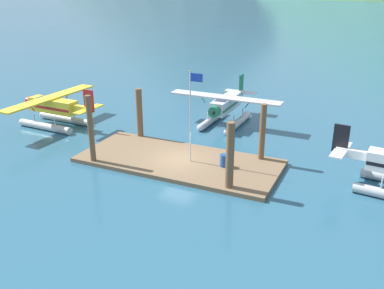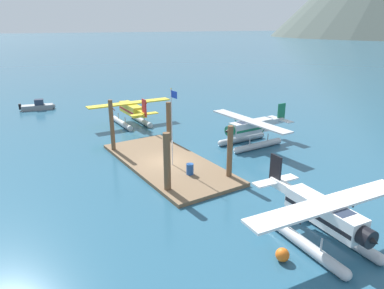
# 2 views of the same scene
# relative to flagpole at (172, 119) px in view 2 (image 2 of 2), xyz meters

# --- Properties ---
(ground_plane) EXTENTS (1200.00, 1200.00, 0.00)m
(ground_plane) POSITION_rel_flagpole_xyz_m (-1.03, -0.04, -4.35)
(ground_plane) COLOR #285670
(dock_platform) EXTENTS (14.60, 6.36, 0.30)m
(dock_platform) POSITION_rel_flagpole_xyz_m (-1.03, -0.04, -4.20)
(dock_platform) COLOR brown
(dock_platform) RESTS_ON ground
(piling_near_left) EXTENTS (0.40, 0.40, 5.12)m
(piling_near_left) POSITION_rel_flagpole_xyz_m (-6.52, -2.84, -1.79)
(piling_near_left) COLOR brown
(piling_near_left) RESTS_ON ground
(piling_near_right) EXTENTS (0.51, 0.51, 4.59)m
(piling_near_right) POSITION_rel_flagpole_xyz_m (3.80, -2.66, -2.06)
(piling_near_right) COLOR brown
(piling_near_right) RESTS_ON ground
(piling_far_left) EXTENTS (0.51, 0.51, 4.31)m
(piling_far_left) POSITION_rel_flagpole_xyz_m (-6.16, 3.07, -2.20)
(piling_far_left) COLOR brown
(piling_far_left) RESTS_ON ground
(piling_far_right) EXTENTS (0.44, 0.44, 4.41)m
(piling_far_right) POSITION_rel_flagpole_xyz_m (4.36, 2.58, -2.15)
(piling_far_right) COLOR brown
(piling_far_right) RESTS_ON ground
(flagpole) EXTENTS (0.95, 0.10, 6.57)m
(flagpole) POSITION_rel_flagpole_xyz_m (0.00, 0.00, 0.00)
(flagpole) COLOR silver
(flagpole) RESTS_ON dock_platform
(fuel_drum) EXTENTS (0.62, 0.62, 0.88)m
(fuel_drum) POSITION_rel_flagpole_xyz_m (2.41, 0.16, -3.61)
(fuel_drum) COLOR #1E4C99
(fuel_drum) RESTS_ON dock_platform
(mooring_buoy) EXTENTS (0.73, 0.73, 0.73)m
(mooring_buoy) POSITION_rel_flagpole_xyz_m (13.84, -1.46, -3.99)
(mooring_buoy) COLOR orange
(mooring_buoy) RESTS_ON ground
(seaplane_silver_bow_centre) EXTENTS (10.41, 7.98, 3.84)m
(seaplane_silver_bow_centre) POSITION_rel_flagpole_xyz_m (-1.06, 9.65, -2.77)
(seaplane_silver_bow_centre) COLOR #B7BABF
(seaplane_silver_bow_centre) RESTS_ON ground
(seaplane_white_stbd_fwd) EXTENTS (7.95, 10.49, 3.84)m
(seaplane_white_stbd_fwd) POSITION_rel_flagpole_xyz_m (13.88, 1.53, -2.77)
(seaplane_white_stbd_fwd) COLOR #B7BABF
(seaplane_white_stbd_fwd) RESTS_ON ground
(seaplane_yellow_port_fwd) EXTENTS (7.98, 10.44, 3.84)m
(seaplane_yellow_port_fwd) POSITION_rel_flagpole_xyz_m (-15.02, 2.71, -2.77)
(seaplane_yellow_port_fwd) COLOR #B7BABF
(seaplane_yellow_port_fwd) RESTS_ON ground
(boat_grey_open_sw) EXTENTS (2.45, 4.80, 1.50)m
(boat_grey_open_sw) POSITION_rel_flagpole_xyz_m (-29.75, -5.42, -3.86)
(boat_grey_open_sw) COLOR gray
(boat_grey_open_sw) RESTS_ON ground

